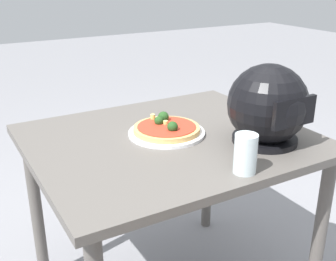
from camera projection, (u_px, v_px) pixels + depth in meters
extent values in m
cube|color=#5B5651|center=(170.00, 140.00, 1.54)|extent=(1.00, 0.85, 0.03)
cylinder|color=#5B5651|center=(208.00, 166.00, 2.17)|extent=(0.05, 0.05, 0.71)
cylinder|color=#5B5651|center=(37.00, 212.00, 1.76)|extent=(0.05, 0.05, 0.71)
cylinder|color=#5B5651|center=(319.00, 241.00, 1.58)|extent=(0.05, 0.05, 0.71)
cylinder|color=white|center=(166.00, 133.00, 1.55)|extent=(0.28, 0.28, 0.01)
cylinder|color=tan|center=(166.00, 129.00, 1.54)|extent=(0.25, 0.25, 0.02)
cylinder|color=red|center=(166.00, 127.00, 1.54)|extent=(0.22, 0.22, 0.00)
sphere|color=#234C1E|center=(163.00, 117.00, 1.60)|extent=(0.04, 0.04, 0.04)
sphere|color=#234C1E|center=(159.00, 121.00, 1.56)|extent=(0.03, 0.03, 0.03)
sphere|color=#234C1E|center=(172.00, 127.00, 1.50)|extent=(0.04, 0.04, 0.04)
cylinder|color=#E0D172|center=(166.00, 122.00, 1.56)|extent=(0.02, 0.02, 0.01)
cylinder|color=#E0D172|center=(153.00, 117.00, 1.61)|extent=(0.03, 0.03, 0.02)
cylinder|color=#E0D172|center=(157.00, 119.00, 1.59)|extent=(0.03, 0.03, 0.01)
sphere|color=black|center=(268.00, 104.00, 1.44)|extent=(0.28, 0.28, 0.28)
cylinder|color=black|center=(264.00, 139.00, 1.48)|extent=(0.23, 0.23, 0.02)
cube|color=black|center=(294.00, 112.00, 1.34)|extent=(0.17, 0.02, 0.10)
cylinder|color=silver|center=(245.00, 154.00, 1.24)|extent=(0.07, 0.07, 0.12)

